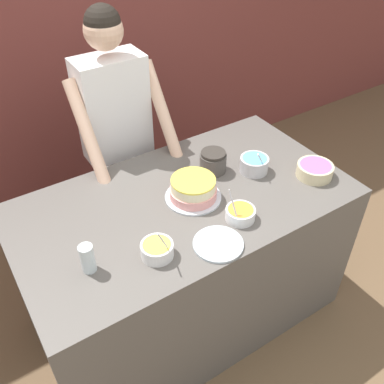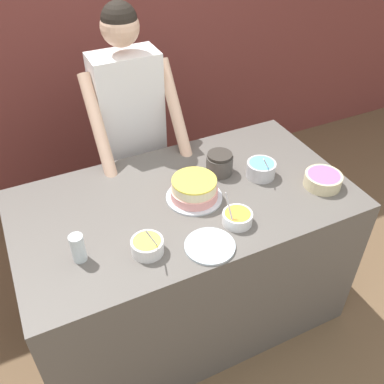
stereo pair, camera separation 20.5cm
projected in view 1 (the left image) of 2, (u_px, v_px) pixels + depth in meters
name	position (u px, v px, depth m)	size (l,w,h in m)	color
ground_plane	(230.00, 367.00, 2.42)	(14.00, 14.00, 0.00)	brown
wall_back	(66.00, 35.00, 2.87)	(10.00, 0.05, 2.60)	brown
counter	(185.00, 260.00, 2.43)	(1.70, 0.94, 0.92)	#5B5651
person_baker	(116.00, 124.00, 2.48)	(0.52, 0.47, 1.70)	#2D2D38
cake	(193.00, 189.00, 2.12)	(0.28, 0.28, 0.11)	silver
frosting_bowl_blue	(254.00, 164.00, 2.30)	(0.15, 0.15, 0.16)	silver
frosting_bowl_purple	(315.00, 170.00, 2.27)	(0.19, 0.19, 0.07)	beige
frosting_bowl_yellow	(157.00, 249.00, 1.83)	(0.14, 0.14, 0.19)	white
frosting_bowl_orange	(240.00, 213.00, 2.01)	(0.14, 0.14, 0.18)	white
drinking_glass	(88.00, 258.00, 1.75)	(0.06, 0.06, 0.13)	silver
ceramic_plate	(218.00, 244.00, 1.89)	(0.23, 0.23, 0.01)	silver
stoneware_jar	(213.00, 162.00, 2.29)	(0.14, 0.14, 0.12)	#4C4742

